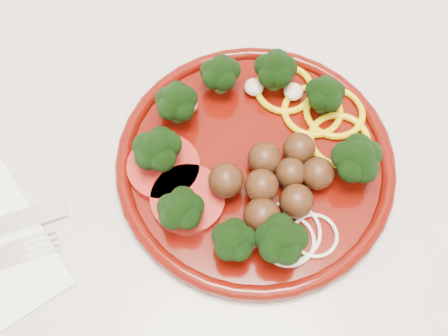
{
  "coord_description": "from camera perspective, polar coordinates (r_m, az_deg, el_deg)",
  "views": [
    {
      "loc": [
        -0.19,
        1.47,
        1.38
      ],
      "look_at": [
        -0.18,
        1.69,
        0.92
      ],
      "focal_mm": 45.0,
      "sensor_mm": 36.0,
      "label": 1
    }
  ],
  "objects": [
    {
      "name": "counter",
      "position": [
        0.98,
        10.7,
        -11.5
      ],
      "size": [
        2.4,
        0.6,
        0.9
      ],
      "color": "silver",
      "rests_on": "ground"
    },
    {
      "name": "plate",
      "position": [
        0.52,
        3.14,
        0.96
      ],
      "size": [
        0.27,
        0.27,
        0.06
      ],
      "rotation": [
        0.0,
        0.0,
        0.34
      ],
      "color": "#470803",
      "rests_on": "counter"
    }
  ]
}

